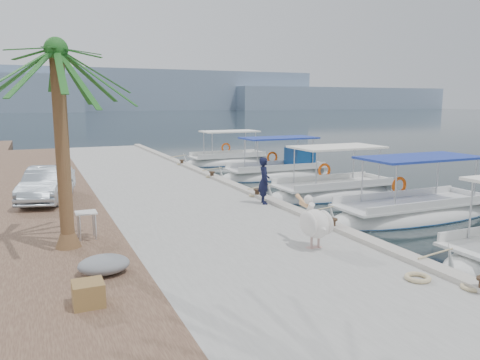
% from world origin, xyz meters
% --- Properties ---
extents(ground, '(400.00, 400.00, 0.00)m').
position_xyz_m(ground, '(0.00, 0.00, 0.00)').
color(ground, black).
rests_on(ground, ground).
extents(concrete_quay, '(6.00, 40.00, 0.50)m').
position_xyz_m(concrete_quay, '(-3.00, 5.00, 0.25)').
color(concrete_quay, gray).
rests_on(concrete_quay, ground).
extents(quay_curb, '(0.44, 40.00, 0.12)m').
position_xyz_m(quay_curb, '(-0.22, 5.00, 0.56)').
color(quay_curb, '#A7A194').
rests_on(quay_curb, concrete_quay).
extents(cobblestone_strip, '(4.00, 40.00, 0.50)m').
position_xyz_m(cobblestone_strip, '(-8.00, 5.00, 0.25)').
color(cobblestone_strip, brown).
rests_on(cobblestone_strip, ground).
extents(distant_hills, '(330.00, 60.00, 18.00)m').
position_xyz_m(distant_hills, '(29.61, 201.49, 7.61)').
color(distant_hills, '#7487A1').
rests_on(distant_hills, ground).
extents(fishing_caique_b, '(7.30, 2.32, 2.83)m').
position_xyz_m(fishing_caique_b, '(4.24, -1.91, 0.12)').
color(fishing_caique_b, silver).
rests_on(fishing_caique_b, ground).
extents(fishing_caique_c, '(6.50, 2.42, 2.83)m').
position_xyz_m(fishing_caique_c, '(3.84, 2.49, 0.12)').
color(fishing_caique_c, silver).
rests_on(fishing_caique_c, ground).
extents(fishing_caique_d, '(6.78, 2.19, 2.83)m').
position_xyz_m(fishing_caique_d, '(4.09, 8.07, 0.19)').
color(fishing_caique_d, silver).
rests_on(fishing_caique_d, ground).
extents(fishing_caique_e, '(6.17, 2.19, 2.83)m').
position_xyz_m(fishing_caique_e, '(3.67, 14.33, 0.13)').
color(fishing_caique_e, silver).
rests_on(fishing_caique_e, ground).
extents(mooring_bollards, '(0.28, 20.28, 0.33)m').
position_xyz_m(mooring_bollards, '(-0.35, 1.50, 0.69)').
color(mooring_bollards, black).
rests_on(mooring_bollards, concrete_quay).
extents(pelican, '(0.66, 1.65, 1.28)m').
position_xyz_m(pelican, '(-1.75, -4.72, 1.16)').
color(pelican, tan).
rests_on(pelican, concrete_quay).
extents(fisherman, '(0.54, 0.70, 1.69)m').
position_xyz_m(fisherman, '(-0.60, 0.42, 1.35)').
color(fisherman, black).
rests_on(fisherman, concrete_quay).
extents(date_palm, '(4.60, 4.60, 5.80)m').
position_xyz_m(date_palm, '(-7.47, -2.16, 5.34)').
color(date_palm, brown).
rests_on(date_palm, cobblestone_strip).
extents(parked_car, '(2.27, 4.05, 1.26)m').
position_xyz_m(parked_car, '(-7.76, 4.07, 1.13)').
color(parked_car, '#A6B3BE').
rests_on(parked_car, cobblestone_strip).
extents(wooden_crate, '(0.55, 0.55, 0.44)m').
position_xyz_m(wooden_crate, '(-7.37, -5.96, 0.72)').
color(wooden_crate, brown).
rests_on(wooden_crate, cobblestone_strip).
extents(tarp_bundle, '(1.10, 0.90, 0.40)m').
position_xyz_m(tarp_bundle, '(-6.89, -4.45, 0.70)').
color(tarp_bundle, slate).
rests_on(tarp_bundle, cobblestone_strip).
extents(folding_table, '(0.55, 0.55, 0.73)m').
position_xyz_m(folding_table, '(-6.94, -1.55, 1.02)').
color(folding_table, silver).
rests_on(folding_table, cobblestone_strip).
extents(rope_coil, '(0.54, 0.54, 0.10)m').
position_xyz_m(rope_coil, '(-0.98, -7.45, 0.55)').
color(rope_coil, '#C6B284').
rests_on(rope_coil, concrete_quay).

